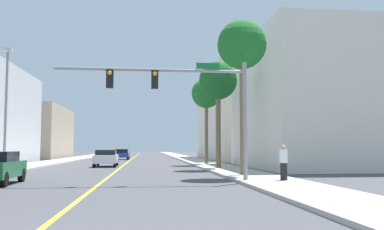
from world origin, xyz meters
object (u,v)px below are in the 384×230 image
at_px(palm_near, 242,47).
at_px(pedestrian, 284,162).
at_px(car_blue, 122,154).
at_px(car_white, 106,158).
at_px(street_lamp, 6,102).
at_px(traffic_signal_mast, 186,93).
at_px(palm_mid, 218,82).
at_px(palm_far, 206,94).

height_order(palm_near, pedestrian, palm_near).
xyz_separation_m(car_blue, car_white, (-0.13, -20.28, 0.02)).
xyz_separation_m(street_lamp, car_white, (5.43, 8.99, -3.74)).
relative_size(traffic_signal_mast, palm_mid, 1.11).
distance_m(palm_mid, pedestrian, 13.17).
relative_size(street_lamp, palm_near, 0.90).
height_order(palm_near, palm_mid, palm_near).
bearing_deg(car_blue, car_white, -89.82).
relative_size(street_lamp, car_blue, 2.04).
bearing_deg(traffic_signal_mast, street_lamp, 142.67).
height_order(palm_near, car_white, palm_near).
xyz_separation_m(palm_far, pedestrian, (0.71, -19.75, -5.70)).
bearing_deg(palm_far, car_blue, 116.10).
bearing_deg(palm_near, pedestrian, -76.54).
bearing_deg(palm_near, traffic_signal_mast, -134.63).
relative_size(traffic_signal_mast, car_white, 2.07).
relative_size(palm_near, car_white, 2.03).
bearing_deg(traffic_signal_mast, palm_far, 78.96).
distance_m(street_lamp, palm_near, 15.17).
relative_size(street_lamp, palm_mid, 0.98).
distance_m(street_lamp, car_white, 11.15).
distance_m(traffic_signal_mast, palm_far, 19.82).
relative_size(traffic_signal_mast, pedestrian, 5.48).
bearing_deg(traffic_signal_mast, pedestrian, -5.78).
bearing_deg(traffic_signal_mast, car_white, 107.00).
relative_size(traffic_signal_mast, street_lamp, 1.13).
distance_m(palm_near, palm_far, 15.75).
xyz_separation_m(palm_near, car_blue, (-8.62, 33.85, -6.60)).
xyz_separation_m(palm_mid, palm_far, (0.24, 7.87, 0.10)).
relative_size(palm_near, palm_far, 1.09).
xyz_separation_m(traffic_signal_mast, palm_near, (3.52, 3.56, 3.15)).
height_order(palm_far, car_white, palm_far).
height_order(traffic_signal_mast, pedestrian, traffic_signal_mast).
xyz_separation_m(traffic_signal_mast, palm_far, (3.77, 19.30, 2.47)).
bearing_deg(palm_far, car_white, -166.44).
xyz_separation_m(palm_near, palm_mid, (0.00, 7.87, -0.78)).
relative_size(traffic_signal_mast, palm_far, 1.11).
height_order(traffic_signal_mast, car_white, traffic_signal_mast).
bearing_deg(pedestrian, traffic_signal_mast, 107.77).
distance_m(car_blue, car_white, 20.28).
relative_size(street_lamp, pedestrian, 4.85).
relative_size(palm_mid, car_white, 1.86).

